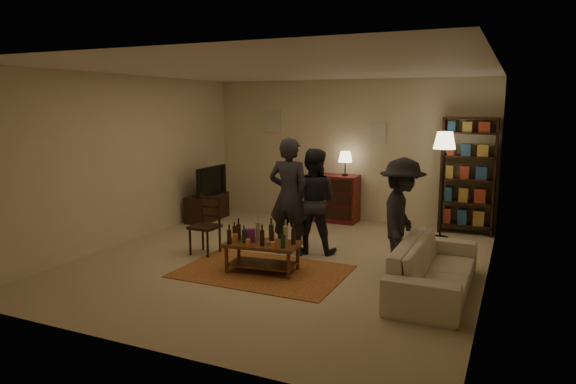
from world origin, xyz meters
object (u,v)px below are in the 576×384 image
Objects in this scene: person_right at (312,201)px; bookshelf at (468,175)px; sofa at (435,267)px; dresser at (332,197)px; person_left at (289,196)px; tv_stand at (207,201)px; floor_lamp at (444,148)px; person_by_sofa at (401,218)px; coffee_table at (262,245)px; dining_chair at (207,223)px.

bookshelf is at bearing -141.52° from person_right.
dresser is at bearing 37.54° from sofa.
sofa is at bearing 158.84° from person_left.
tv_stand is 0.59× the size of floor_lamp.
person_left is at bearing -86.41° from dresser.
person_by_sofa reaches higher than tv_stand.
dresser is 0.77× the size of person_left.
tv_stand is 2.43m from dresser.
tv_stand is at bearing 62.85° from person_by_sofa.
person_right reaches higher than sofa.
person_by_sofa is (1.74, -0.35, -0.10)m from person_left.
tv_stand is 0.67× the size of person_right.
floor_lamp is at bearing 6.44° from sofa.
floor_lamp is 2.45m from person_right.
sofa is 2.44m from person_left.
coffee_table is 0.67× the size of person_by_sofa.
person_left is 0.37m from person_right.
dresser is at bearing 22.07° from tv_stand.
floor_lamp is at bearing 55.18° from coffee_table.
bookshelf is 1.12× the size of floor_lamp.
dining_chair is 3.40m from sofa.
dining_chair is at bearing 85.39° from sofa.
bookshelf is at bearing -14.89° from person_by_sofa.
coffee_table is 0.77× the size of dresser.
dresser reaches higher than dining_chair.
bookshelf is 0.82m from floor_lamp.
coffee_table is 1.15× the size of dining_chair.
dresser reaches higher than sofa.
person_left is (2.40, -1.44, 0.50)m from tv_stand.
sofa is (3.39, -0.27, -0.17)m from dining_chair.
bookshelf is 1.29× the size of person_by_sofa.
tv_stand is at bearing 135.45° from coffee_table.
dresser is 0.67× the size of bookshelf.
person_left is at bearing 71.33° from sofa.
tv_stand is at bearing -33.48° from person_left.
person_by_sofa is (-0.20, -2.21, -0.74)m from floor_lamp.
person_right is at bearing -24.42° from tv_stand.
bookshelf is 2.84m from person_by_sofa.
floor_lamp reaches higher than person_left.
coffee_table is 4.11m from bookshelf.
person_by_sofa is (2.89, 0.13, 0.31)m from dining_chair.
bookshelf reaches higher than dining_chair.
dresser is 2.20m from person_right.
floor_lamp is 2.90m from sofa.
person_left reaches higher than dining_chair.
sofa is at bearing -52.46° from dresser.
dining_chair is 3.01m from dresser.
dresser is at bearing -178.43° from bookshelf.
dresser is at bearing -87.71° from person_right.
person_left reaches higher than person_right.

